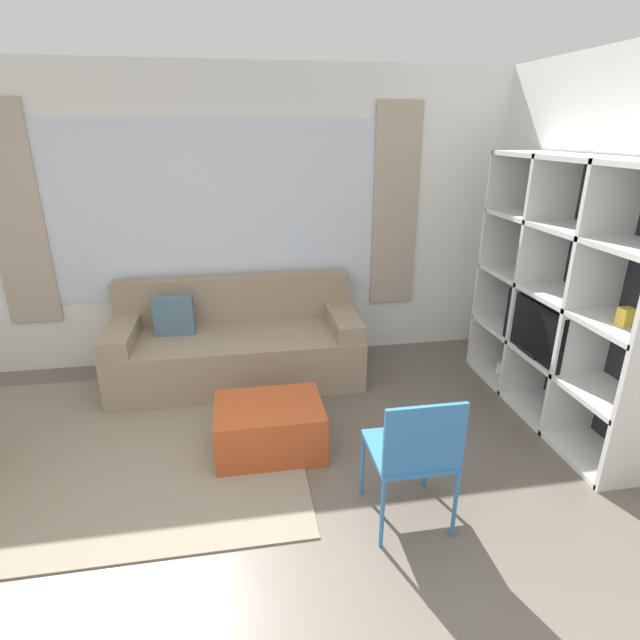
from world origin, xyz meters
The scene contains 8 objects.
ground_plane centered at (0.00, 0.00, 0.00)m, with size 16.00×16.00×0.00m, color #665B51.
wall_back centered at (0.00, 2.97, 1.36)m, with size 6.71×0.11×2.70m.
wall_right centered at (2.79, 1.47, 1.35)m, with size 0.07×4.14×2.70m, color white.
area_rug centered at (-0.86, 1.50, 0.01)m, with size 2.78×2.20×0.01m, color gray.
shelving_unit centered at (2.57, 1.44, 0.98)m, with size 0.43×1.90×1.99m.
couch_main centered at (0.11, 2.48, 0.31)m, with size 2.17×0.91×0.88m.
ottoman centered at (0.31, 1.30, 0.18)m, with size 0.75×0.55×0.37m.
folding_chair centered at (1.06, 0.43, 0.52)m, with size 0.44×0.46×0.86m.
Camera 1 is at (0.16, -1.74, 2.16)m, focal length 28.00 mm.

